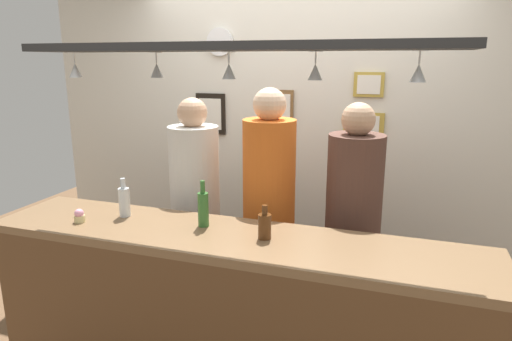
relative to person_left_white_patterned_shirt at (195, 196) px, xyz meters
name	(u,v)px	position (x,y,z in m)	size (l,w,h in m)	color
back_wall	(295,141)	(0.51, 0.82, 0.27)	(4.40, 0.06, 2.60)	silver
bar_counter	(218,309)	(0.51, -0.79, -0.32)	(2.70, 0.55, 1.04)	brown
overhead_glass_rack	(230,47)	(0.51, -0.58, 0.98)	(2.20, 0.36, 0.04)	black
hanging_wineglass_far_left	(75,69)	(-0.36, -0.65, 0.86)	(0.07, 0.07, 0.13)	silver
hanging_wineglass_left	(157,69)	(0.07, -0.54, 0.86)	(0.07, 0.07, 0.13)	silver
hanging_wineglass_center_left	(229,70)	(0.51, -0.59, 0.86)	(0.07, 0.07, 0.13)	silver
hanging_wineglass_center	(315,71)	(0.93, -0.57, 0.86)	(0.07, 0.07, 0.13)	silver
hanging_wineglass_center_right	(418,72)	(1.38, -0.62, 0.86)	(0.07, 0.07, 0.13)	silver
person_left_white_patterned_shirt	(195,196)	(0.00, 0.00, 0.00)	(0.34, 0.34, 1.70)	#2D334C
person_middle_orange_shirt	(269,196)	(0.53, 0.00, 0.05)	(0.34, 0.34, 1.78)	#2D334C
person_right_brown_shirt	(353,212)	(1.08, 0.00, 0.00)	(0.34, 0.34, 1.70)	#2D334C
bottle_beer_brown_stubby	(265,226)	(0.70, -0.61, 0.09)	(0.07, 0.07, 0.18)	#512D14
bottle_beer_green_import	(203,208)	(0.32, -0.55, 0.12)	(0.06, 0.06, 0.26)	#336B2D
bottle_soda_clear	(124,201)	(-0.18, -0.55, 0.11)	(0.06, 0.06, 0.23)	silver
cupcake	(79,216)	(-0.37, -0.72, 0.05)	(0.06, 0.06, 0.08)	beige
picture_frame_lower_pair	(364,124)	(1.04, 0.78, 0.44)	(0.30, 0.02, 0.18)	#B29338
picture_frame_crest	(282,107)	(0.40, 0.78, 0.55)	(0.18, 0.02, 0.26)	brown
picture_frame_upper_small	(369,85)	(1.06, 0.78, 0.74)	(0.22, 0.02, 0.18)	#B29338
picture_frame_caricature	(211,114)	(-0.22, 0.78, 0.47)	(0.26, 0.02, 0.34)	black
wall_clock	(220,42)	(-0.12, 0.77, 1.05)	(0.22, 0.22, 0.03)	white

